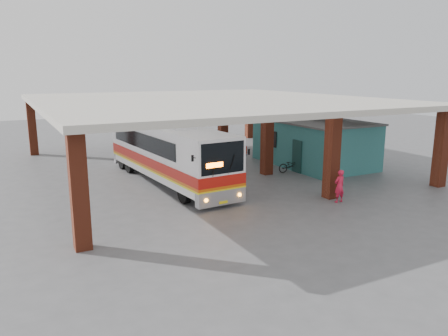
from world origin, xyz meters
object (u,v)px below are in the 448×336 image
motorcycle (291,165)px  pedestrian (339,186)px  red_chair (244,151)px  coach_bus (168,152)px

motorcycle → pedestrian: bearing=175.1°
motorcycle → pedestrian: pedestrian is taller
motorcycle → red_chair: motorcycle is taller
coach_bus → motorcycle: 8.13m
coach_bus → pedestrian: size_ratio=7.58×
coach_bus → pedestrian: (6.09, -7.69, -0.96)m
pedestrian → motorcycle: bearing=-109.1°
red_chair → coach_bus: bearing=-162.4°
motorcycle → pedestrian: size_ratio=1.07×
red_chair → motorcycle: bearing=-105.4°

